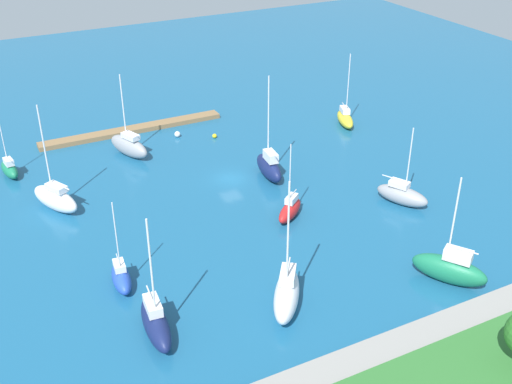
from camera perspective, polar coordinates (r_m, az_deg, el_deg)
The scene contains 16 objects.
water at distance 78.75m, azimuth -2.29°, elevation 1.21°, with size 160.00×160.00×0.00m, color #19567F.
pier_dock at distance 93.52m, azimuth -11.10°, elevation 5.56°, with size 26.76×2.08×0.65m, color olive.
breakwater at distance 54.54m, azimuth 13.70°, elevation -13.53°, with size 57.90×3.91×1.06m, color gray.
sailboat_white_far_south at distance 56.79m, azimuth 2.79°, elevation -9.19°, with size 6.01×7.21×13.12m.
sailboat_navy_west_end at distance 78.39m, azimuth 1.19°, elevation 2.32°, with size 2.71×6.79×13.09m.
sailboat_green_outer_mooring at distance 84.73m, azimuth -21.42°, elevation 1.97°, with size 2.23×4.83×7.75m.
sailboat_gray_lone_north at distance 74.63m, azimuth 13.07°, elevation -0.23°, with size 4.73×6.54×9.60m.
sailboat_blue_east_end at distance 60.93m, azimuth -12.11°, elevation -7.56°, with size 2.17×4.91×9.28m.
sailboat_red_center_basin at distance 70.09m, azimuth 3.09°, elevation -1.59°, with size 4.99×4.35×9.14m.
sailboat_yellow_off_beacon at distance 94.80m, azimuth 8.07°, elevation 6.63°, with size 3.62×6.11×10.89m.
sailboat_white_by_breakwater at distance 74.96m, azimuth -17.70°, elevation -0.53°, with size 5.04×7.33×12.59m.
sailboat_navy_near_pier at distance 54.85m, azimuth -9.07°, elevation -11.58°, with size 2.64×7.23×11.76m.
sailboat_green_inner_mooring at distance 62.67m, azimuth 17.13°, elevation -6.62°, with size 5.73×7.20×11.08m.
sailboat_gray_far_north at distance 85.72m, azimuth -11.42°, elevation 4.13°, with size 4.51×7.41×11.19m.
mooring_buoy_white at distance 90.76m, azimuth -7.13°, elevation 5.21°, with size 0.83×0.83×0.83m, color white.
mooring_buoy_yellow at distance 89.96m, azimuth -3.77°, elevation 5.09°, with size 0.64×0.64×0.64m, color yellow.
Camera 1 is at (28.87, 63.44, 36.65)m, focal length 44.20 mm.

